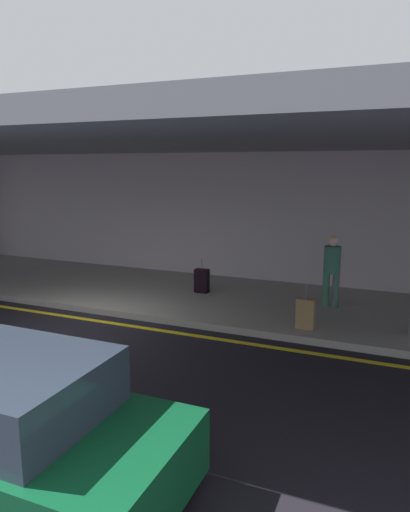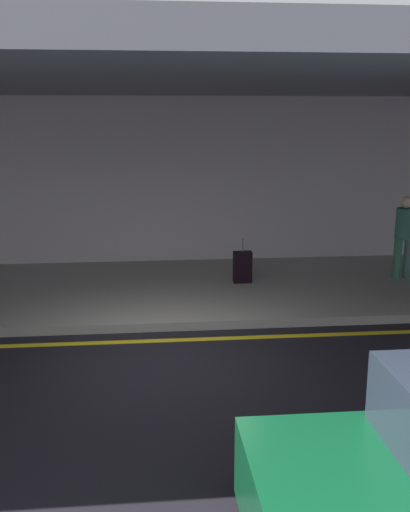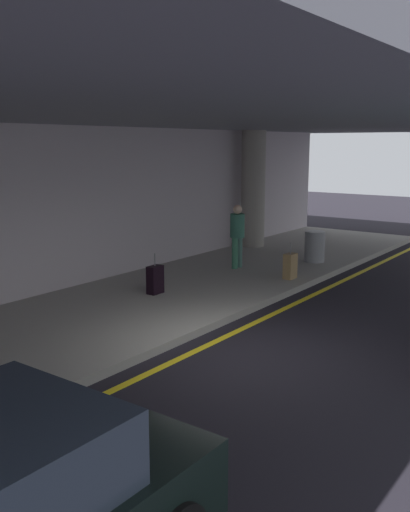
{
  "view_description": "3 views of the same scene",
  "coord_description": "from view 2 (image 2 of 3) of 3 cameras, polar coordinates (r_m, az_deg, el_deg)",
  "views": [
    {
      "loc": [
        6.28,
        -7.65,
        3.4
      ],
      "look_at": [
        2.06,
        2.45,
        1.29
      ],
      "focal_mm": 32.75,
      "sensor_mm": 36.0,
      "label": 1
    },
    {
      "loc": [
        -0.2,
        -8.02,
        3.4
      ],
      "look_at": [
        0.77,
        1.99,
        1.0
      ],
      "focal_mm": 41.67,
      "sensor_mm": 36.0,
      "label": 2
    },
    {
      "loc": [
        -7.53,
        -4.86,
        3.4
      ],
      "look_at": [
        2.16,
        2.27,
        1.02
      ],
      "focal_mm": 40.09,
      "sensor_mm": 36.0,
      "label": 3
    }
  ],
  "objects": [
    {
      "name": "ground_plane",
      "position": [
        8.71,
        -3.83,
        -9.59
      ],
      "size": [
        60.0,
        60.0,
        0.0
      ],
      "primitive_type": "plane",
      "color": "black"
    },
    {
      "name": "lane_stripe_yellow",
      "position": [
        9.28,
        -3.95,
        -8.09
      ],
      "size": [
        26.0,
        0.14,
        0.01
      ],
      "primitive_type": "cube",
      "color": "yellow",
      "rests_on": "ground"
    },
    {
      "name": "ceiling_overhang",
      "position": [
        10.63,
        -4.64,
        16.34
      ],
      "size": [
        28.0,
        13.2,
        0.3
      ],
      "primitive_type": "cube",
      "color": "slate",
      "rests_on": "support_column_far_left"
    },
    {
      "name": "terminal_back_wall",
      "position": [
        13.45,
        -4.69,
        6.97
      ],
      "size": [
        26.0,
        0.3,
        3.8
      ],
      "primitive_type": "cube",
      "color": "#BBB0B6",
      "rests_on": "ground"
    },
    {
      "name": "sidewalk",
      "position": [
        11.61,
        -4.32,
        -3.27
      ],
      "size": [
        26.0,
        4.2,
        0.15
      ],
      "primitive_type": "cube",
      "color": "gray",
      "rests_on": "ground"
    },
    {
      "name": "traveler_with_luggage",
      "position": [
        12.58,
        18.61,
        2.24
      ],
      "size": [
        0.38,
        0.38,
        1.68
      ],
      "rotation": [
        0.0,
        0.0,
        3.12
      ],
      "color": "#347053",
      "rests_on": "sidewalk"
    },
    {
      "name": "suitcase_upright_secondary",
      "position": [
        11.78,
        3.62,
        -1.05
      ],
      "size": [
        0.36,
        0.22,
        0.9
      ],
      "rotation": [
        0.0,
        0.0,
        0.11
      ],
      "color": "black",
      "rests_on": "sidewalk"
    }
  ]
}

